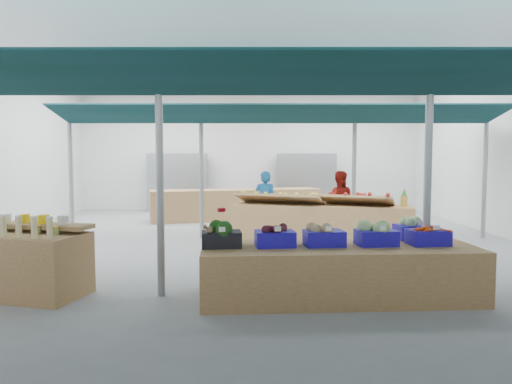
# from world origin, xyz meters

# --- Properties ---
(floor) EXTENTS (13.00, 13.00, 0.00)m
(floor) POSITION_xyz_m (0.00, 0.00, 0.00)
(floor) COLOR slate
(floor) RESTS_ON ground
(hall) EXTENTS (13.00, 13.00, 13.00)m
(hall) POSITION_xyz_m (0.00, 1.44, 2.65)
(hall) COLOR silver
(hall) RESTS_ON ground
(pole_grid) EXTENTS (10.00, 4.60, 3.00)m
(pole_grid) POSITION_xyz_m (0.75, -1.75, 1.81)
(pole_grid) COLOR gray
(pole_grid) RESTS_ON floor
(awnings) EXTENTS (9.50, 7.08, 0.30)m
(awnings) POSITION_xyz_m (0.75, -1.75, 2.78)
(awnings) COLOR #0A2C2A
(awnings) RESTS_ON pole_grid
(back_shelving_left) EXTENTS (2.00, 0.50, 2.00)m
(back_shelving_left) POSITION_xyz_m (-2.50, 6.00, 1.00)
(back_shelving_left) COLOR #B23F33
(back_shelving_left) RESTS_ON floor
(back_shelving_right) EXTENTS (2.00, 0.50, 2.00)m
(back_shelving_right) POSITION_xyz_m (2.00, 6.00, 1.00)
(back_shelving_right) COLOR #B23F33
(back_shelving_right) RESTS_ON floor
(bottle_shelf) EXTENTS (2.01, 1.50, 1.11)m
(bottle_shelf) POSITION_xyz_m (-2.94, -3.94, 0.45)
(bottle_shelf) COLOR brown
(bottle_shelf) RESTS_ON floor
(veg_counter) EXTENTS (3.59, 1.38, 0.69)m
(veg_counter) POSITION_xyz_m (1.33, -4.10, 0.34)
(veg_counter) COLOR brown
(veg_counter) RESTS_ON floor
(fruit_counter) EXTENTS (3.94, 1.62, 0.82)m
(fruit_counter) POSITION_xyz_m (1.67, -0.01, 0.41)
(fruit_counter) COLOR brown
(fruit_counter) RESTS_ON floor
(far_counter) EXTENTS (5.17, 2.30, 0.91)m
(far_counter) POSITION_xyz_m (-0.36, 3.78, 0.46)
(far_counter) COLOR brown
(far_counter) RESTS_ON floor
(vendor_left) EXTENTS (0.62, 0.47, 1.53)m
(vendor_left) POSITION_xyz_m (0.47, 1.09, 0.77)
(vendor_left) COLOR #175896
(vendor_left) RESTS_ON floor
(vendor_right) EXTENTS (0.84, 0.71, 1.53)m
(vendor_right) POSITION_xyz_m (2.27, 1.09, 0.77)
(vendor_right) COLOR maroon
(vendor_right) RESTS_ON floor
(crate_broccoli) EXTENTS (0.54, 0.43, 0.35)m
(crate_broccoli) POSITION_xyz_m (-0.18, -4.18, 0.85)
(crate_broccoli) COLOR black
(crate_broccoli) RESTS_ON veg_counter
(crate_beets) EXTENTS (0.54, 0.43, 0.29)m
(crate_beets) POSITION_xyz_m (0.50, -4.14, 0.82)
(crate_beets) COLOR #1A0FA4
(crate_beets) RESTS_ON veg_counter
(crate_celeriac) EXTENTS (0.54, 0.43, 0.31)m
(crate_celeriac) POSITION_xyz_m (1.14, -4.11, 0.83)
(crate_celeriac) COLOR #1A0FA4
(crate_celeriac) RESTS_ON veg_counter
(crate_cabbage) EXTENTS (0.54, 0.43, 0.35)m
(crate_cabbage) POSITION_xyz_m (1.82, -4.07, 0.85)
(crate_cabbage) COLOR #1A0FA4
(crate_cabbage) RESTS_ON veg_counter
(crate_carrots) EXTENTS (0.54, 0.43, 0.29)m
(crate_carrots) POSITION_xyz_m (2.51, -4.03, 0.80)
(crate_carrots) COLOR #1A0FA4
(crate_carrots) RESTS_ON veg_counter
(sparrow) EXTENTS (0.12, 0.09, 0.11)m
(sparrow) POSITION_xyz_m (-0.33, -4.31, 0.93)
(sparrow) COLOR brown
(sparrow) RESTS_ON crate_broccoli
(pole_ribbon) EXTENTS (0.12, 0.12, 0.28)m
(pole_ribbon) POSITION_xyz_m (-0.23, -3.61, 1.08)
(pole_ribbon) COLOR #AD0B16
(pole_ribbon) RESTS_ON pole_grid
(apple_heap_yellow) EXTENTS (2.02, 1.36, 0.27)m
(apple_heap_yellow) POSITION_xyz_m (0.76, 0.08, 0.99)
(apple_heap_yellow) COLOR #997247
(apple_heap_yellow) RESTS_ON fruit_counter
(apple_heap_red) EXTENTS (1.65, 1.21, 0.27)m
(apple_heap_red) POSITION_xyz_m (2.42, -0.24, 0.99)
(apple_heap_red) COLOR #997247
(apple_heap_red) RESTS_ON fruit_counter
(pineapple) EXTENTS (0.14, 0.14, 0.39)m
(pineapple) POSITION_xyz_m (3.36, -0.43, 1.00)
(pineapple) COLOR #8C6019
(pineapple) RESTS_ON fruit_counter
(crate_extra) EXTENTS (0.54, 0.43, 0.32)m
(crate_extra) POSITION_xyz_m (2.48, -3.59, 0.83)
(crate_extra) COLOR #1A0FA4
(crate_extra) RESTS_ON veg_counter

